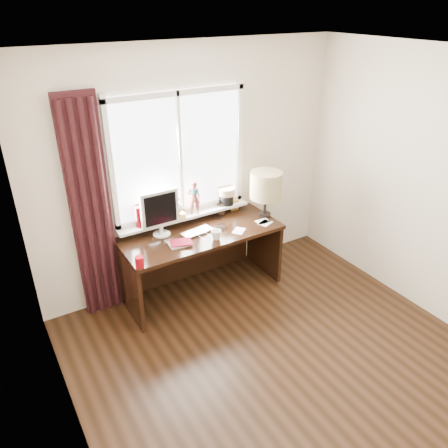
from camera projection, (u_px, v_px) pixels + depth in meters
floor at (304, 384)px, 3.74m from camera, size 3.50×4.00×0.00m
ceiling at (342, 63)px, 2.54m from camera, size 3.50×4.00×0.00m
wall_back at (192, 170)px, 4.66m from camera, size 3.50×0.00×2.60m
wall_left at (73, 342)px, 2.33m from camera, size 0.00×4.00×2.60m
laptop at (197, 232)px, 4.56m from camera, size 0.36×0.26×0.03m
mug at (216, 234)px, 4.43m from camera, size 0.13×0.13×0.11m
red_cup at (140, 262)px, 3.96m from camera, size 0.08×0.08×0.11m
window at (183, 173)px, 4.55m from camera, size 1.52×0.20×1.40m
curtain at (91, 213)px, 4.15m from camera, size 0.38×0.09×2.25m
desk at (198, 248)px, 4.77m from camera, size 1.70×0.70×0.75m
monitor at (160, 211)px, 4.40m from camera, size 0.40×0.18×0.49m
notebook_stack at (180, 243)px, 4.35m from camera, size 0.25×0.21×0.03m
brush_holder at (221, 208)px, 4.95m from camera, size 0.09×0.09×0.25m
icon_frame at (235, 205)px, 5.02m from camera, size 0.10×0.03×0.13m
table_lamp at (266, 186)px, 4.76m from camera, size 0.35×0.35×0.52m
loose_papers at (256, 225)px, 4.72m from camera, size 0.53×0.19×0.00m
desk_cables at (220, 225)px, 4.72m from camera, size 0.24×0.36×0.01m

